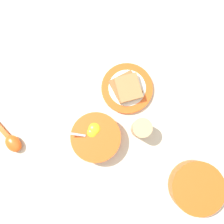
{
  "coord_description": "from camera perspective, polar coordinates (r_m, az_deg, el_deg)",
  "views": [
    {
      "loc": [
        0.05,
        -0.05,
        0.75
      ],
      "look_at": [
        0.13,
        -0.1,
        0.02
      ],
      "focal_mm": 35.0,
      "sensor_mm": 36.0,
      "label": 1
    }
  ],
  "objects": [
    {
      "name": "soup_spoon",
      "position": [
        0.81,
        -24.95,
        -6.69
      ],
      "size": [
        0.17,
        0.06,
        0.03
      ],
      "color": "#DB5119",
      "rests_on": "ground_plane"
    },
    {
      "name": "congee_bowl",
      "position": [
        0.78,
        21.18,
        -17.87
      ],
      "size": [
        0.17,
        0.17,
        0.05
      ],
      "color": "#DB5119",
      "rests_on": "ground_plane"
    },
    {
      "name": "egg_bowl",
      "position": [
        0.72,
        -4.2,
        -6.55
      ],
      "size": [
        0.16,
        0.16,
        0.08
      ],
      "color": "#DB5119",
      "rests_on": "ground_plane"
    },
    {
      "name": "toast_sandwich",
      "position": [
        0.74,
        3.93,
        6.43
      ],
      "size": [
        0.11,
        0.1,
        0.03
      ],
      "color": "brown",
      "rests_on": "toast_plate"
    },
    {
      "name": "ground_plane",
      "position": [
        0.75,
        -1.06,
        -12.61
      ],
      "size": [
        3.0,
        3.0,
        0.0
      ],
      "primitive_type": "plane",
      "color": "beige"
    },
    {
      "name": "toast_plate",
      "position": [
        0.76,
        3.94,
        6.19
      ],
      "size": [
        0.18,
        0.18,
        0.01
      ],
      "color": "#DB5119",
      "rests_on": "ground_plane"
    },
    {
      "name": "drinking_cup",
      "position": [
        0.71,
        7.64,
        -4.27
      ],
      "size": [
        0.06,
        0.06,
        0.07
      ],
      "color": "tan",
      "rests_on": "ground_plane"
    }
  ]
}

